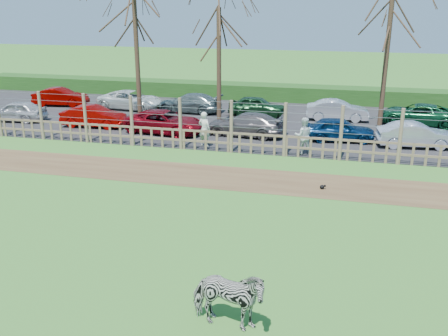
% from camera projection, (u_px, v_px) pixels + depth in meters
% --- Properties ---
extents(ground, '(120.00, 120.00, 0.00)m').
position_uv_depth(ground, '(176.00, 221.00, 16.26)').
color(ground, '#519540').
rests_on(ground, ground).
extents(dirt_strip, '(34.00, 2.80, 0.01)m').
position_uv_depth(dirt_strip, '(212.00, 176.00, 20.40)').
color(dirt_strip, brown).
rests_on(dirt_strip, ground).
extents(asphalt, '(44.00, 13.00, 0.04)m').
position_uv_depth(asphalt, '(256.00, 121.00, 29.60)').
color(asphalt, '#232326').
rests_on(asphalt, ground).
extents(hedge, '(46.00, 2.00, 1.10)m').
position_uv_depth(hedge, '(274.00, 93.00, 35.87)').
color(hedge, '#1E4716').
rests_on(hedge, ground).
extents(fence, '(30.16, 0.16, 2.50)m').
position_uv_depth(fence, '(231.00, 136.00, 23.37)').
color(fence, brown).
rests_on(fence, ground).
extents(tree_left, '(4.80, 4.80, 7.88)m').
position_uv_depth(tree_left, '(135.00, 24.00, 27.45)').
color(tree_left, '#3D2B1E').
rests_on(tree_left, ground).
extents(tree_mid, '(4.80, 4.80, 6.83)m').
position_uv_depth(tree_mid, '(219.00, 38.00, 27.59)').
color(tree_mid, '#3D2B1E').
rests_on(tree_mid, ground).
extents(tree_right, '(4.80, 4.80, 7.35)m').
position_uv_depth(tree_right, '(389.00, 33.00, 25.89)').
color(tree_right, '#3D2B1E').
rests_on(tree_right, ground).
extents(zebra, '(1.79, 0.93, 1.47)m').
position_uv_depth(zebra, '(228.00, 299.00, 10.74)').
color(zebra, gray).
rests_on(zebra, ground).
extents(visitor_a, '(0.72, 0.57, 1.72)m').
position_uv_depth(visitor_a, '(204.00, 129.00, 24.22)').
color(visitor_a, silver).
rests_on(visitor_a, asphalt).
extents(visitor_b, '(0.96, 0.82, 1.72)m').
position_uv_depth(visitor_b, '(303.00, 136.00, 23.04)').
color(visitor_b, silver).
rests_on(visitor_b, asphalt).
extents(crow, '(0.23, 0.17, 0.19)m').
position_uv_depth(crow, '(322.00, 187.00, 19.00)').
color(crow, black).
rests_on(crow, ground).
extents(car_0, '(3.65, 1.77, 1.20)m').
position_uv_depth(car_0, '(16.00, 111.00, 29.46)').
color(car_0, '#B8B6B9').
rests_on(car_0, asphalt).
extents(car_1, '(3.70, 1.46, 1.20)m').
position_uv_depth(car_1, '(94.00, 116.00, 28.11)').
color(car_1, '#930402').
rests_on(car_1, asphalt).
extents(car_2, '(4.54, 2.53, 1.20)m').
position_uv_depth(car_2, '(165.00, 122.00, 26.82)').
color(car_2, maroon).
rests_on(car_2, asphalt).
extents(car_3, '(4.30, 2.15, 1.20)m').
position_uv_depth(car_3, '(245.00, 124.00, 26.29)').
color(car_3, '#625B5C').
rests_on(car_3, asphalt).
extents(car_4, '(3.66, 1.81, 1.20)m').
position_uv_depth(car_4, '(339.00, 129.00, 25.28)').
color(car_4, '#09264E').
rests_on(car_4, asphalt).
extents(car_5, '(3.76, 1.68, 1.20)m').
position_uv_depth(car_5, '(416.00, 135.00, 24.19)').
color(car_5, '#B2B6C7').
rests_on(car_5, asphalt).
extents(car_7, '(3.78, 1.76, 1.20)m').
position_uv_depth(car_7, '(61.00, 97.00, 33.77)').
color(car_7, '#820301').
rests_on(car_7, asphalt).
extents(car_8, '(4.47, 2.34, 1.20)m').
position_uv_depth(car_8, '(131.00, 100.00, 32.75)').
color(car_8, silver).
rests_on(car_8, asphalt).
extents(car_9, '(4.21, 1.89, 1.20)m').
position_uv_depth(car_9, '(189.00, 103.00, 31.80)').
color(car_9, slate).
rests_on(car_9, asphalt).
extents(car_10, '(3.54, 1.47, 1.20)m').
position_uv_depth(car_10, '(257.00, 106.00, 30.86)').
color(car_10, '#184121').
rests_on(car_10, asphalt).
extents(car_11, '(3.71, 1.47, 1.20)m').
position_uv_depth(car_11, '(337.00, 110.00, 29.67)').
color(car_11, '#B7BBC2').
rests_on(car_11, asphalt).
extents(car_12, '(4.55, 2.55, 1.20)m').
position_uv_depth(car_12, '(417.00, 114.00, 28.61)').
color(car_12, '#104D2A').
rests_on(car_12, asphalt).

